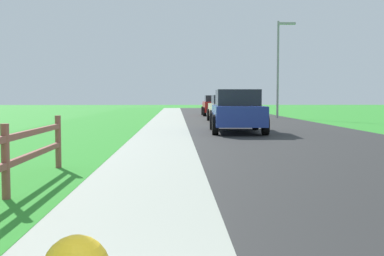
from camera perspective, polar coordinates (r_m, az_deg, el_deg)
The scene contains 8 objects.
ground_plane at distance 25.52m, azimuth -0.75°, elevation 0.62°, with size 120.00×120.00×0.00m, color green.
road_asphalt at distance 27.80m, azimuth 6.40°, elevation 0.86°, with size 7.00×66.00×0.01m, color #2B2B2B.
curb_concrete at distance 27.62m, azimuth -7.06°, elevation 0.83°, with size 6.00×66.00×0.01m, color #A6AB9D.
grass_verge at distance 27.80m, azimuth -10.15°, elevation 0.83°, with size 5.00×66.00×0.00m, color green.
parked_suv_blue at distance 18.71m, azimuth 5.33°, elevation 2.04°, with size 2.16×4.70×1.64m.
parked_car_beige at distance 26.59m, azimuth 4.28°, elevation 2.34°, with size 2.18×4.44×1.47m.
parked_car_red at distance 35.58m, azimuth 2.90°, elevation 2.67°, with size 2.14×4.25×1.49m.
street_lamp at distance 31.82m, azimuth 10.31°, elevation 7.84°, with size 1.17×0.20×6.22m.
Camera 1 is at (-0.51, -0.48, 1.35)m, focal length 45.16 mm.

